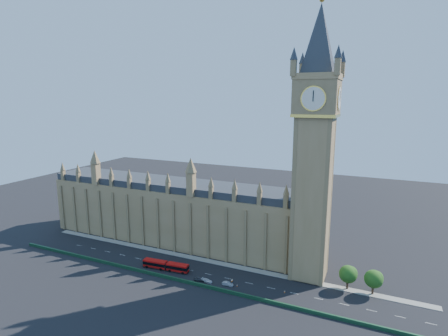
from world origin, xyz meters
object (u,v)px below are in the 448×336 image
at_px(car_silver, 228,284).
at_px(car_white, 207,281).
at_px(red_bus, 166,266).
at_px(car_grey, 200,279).

xyz_separation_m(car_silver, car_white, (-7.71, -0.87, -0.07)).
distance_m(red_bus, car_white, 18.57).
bearing_deg(red_bus, car_white, -10.77).
xyz_separation_m(red_bus, car_silver, (26.14, -1.08, -1.00)).
height_order(car_grey, car_white, car_grey).
height_order(car_silver, car_white, car_silver).
bearing_deg(car_grey, car_silver, -91.22).
bearing_deg(car_silver, car_white, 98.16).
bearing_deg(car_grey, car_white, -91.68).
bearing_deg(car_white, car_grey, 98.73).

